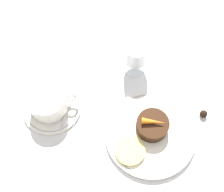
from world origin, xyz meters
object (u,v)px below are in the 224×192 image
Objects in this scene: wine_glass at (136,54)px; dinner_plate at (150,134)px; fork at (78,148)px; coffee_cup at (48,101)px; dessert_cake at (152,125)px.

dinner_plate is at bearing -90.28° from wine_glass.
wine_glass is 0.29m from fork.
dinner_plate is 1.84× the size of coffee_cup.
dinner_plate is 0.19m from fork.
coffee_cup is 0.64× the size of fork.
wine_glass is at bearing 89.72° from dinner_plate.
dinner_plate is 0.21m from wine_glass.
wine_glass reaches higher than coffee_cup.
wine_glass is at bearing 91.47° from dessert_cake.
wine_glass reaches higher than fork.
fork is 2.41× the size of dessert_cake.
fork is at bearing -64.93° from coffee_cup.
coffee_cup reaches higher than dinner_plate.
wine_glass is (0.25, 0.08, 0.03)m from coffee_cup.
wine_glass reaches higher than dinner_plate.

